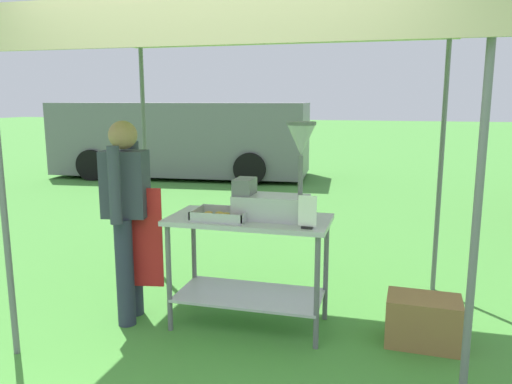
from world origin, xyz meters
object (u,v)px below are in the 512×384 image
Objects in this scene: vendor at (127,211)px; van_grey at (182,138)px; donut_cart at (249,248)px; donut_fryer at (276,189)px; stall_canopy at (252,33)px; menu_sign at (307,215)px; supply_crate at (423,321)px; donut_tray at (222,216)px.

van_grey is (-2.69, 7.31, -0.02)m from vendor.
donut_cart is 0.52m from donut_fryer.
donut_fryer is 8.14m from van_grey.
vendor is (-0.96, -0.15, 0.27)m from donut_cart.
stall_canopy reaches higher than van_grey.
menu_sign is 0.44× the size of supply_crate.
stall_canopy is at bearing 90.00° from donut_cart.
menu_sign is at bearing -10.14° from donut_tray.
van_grey is at bearing 110.20° from vendor.
van_grey is at bearing 119.23° from menu_sign.
stall_canopy is 1.62m from donut_cart.
donut_fryer reaches higher than supply_crate.
vendor is at bearing -172.54° from donut_fryer.
donut_fryer reaches higher than menu_sign.
van_grey reaches higher than vendor.
stall_canopy is at bearing 14.44° from vendor.
menu_sign is at bearing -38.90° from donut_fryer.
donut_fryer is (0.21, 0.00, 0.47)m from donut_cart.
donut_tray is 1.67m from supply_crate.
vendor reaches higher than donut_cart.
vendor is at bearing -165.56° from stall_canopy.
donut_cart is 8.04m from van_grey.
stall_canopy reaches higher than donut_cart.
menu_sign is at bearing -164.37° from supply_crate.
donut_fryer is 0.45× the size of vendor.
vendor is 2.39m from supply_crate.
menu_sign is at bearing -24.11° from donut_cart.
vendor is 3.01× the size of supply_crate.
donut_cart is at bearing -178.76° from donut_fryer.
donut_fryer is 3.14× the size of menu_sign.
van_grey is (-3.86, 7.16, -0.23)m from donut_fryer.
van_grey is at bearing 124.75° from supply_crate.
van_grey reaches higher than donut_cart.
donut_tray is 0.77m from vendor.
menu_sign is 1.44m from vendor.
donut_cart is at bearing 155.89° from menu_sign.
donut_tray is at bearing -165.88° from donut_fryer.
stall_canopy is at bearing -62.70° from van_grey.
van_grey is (-3.65, 7.17, 0.24)m from donut_cart.
supply_crate is (1.50, 0.11, -0.72)m from donut_tray.
vendor reaches higher than donut_tray.
vendor is at bearing 177.30° from menu_sign.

